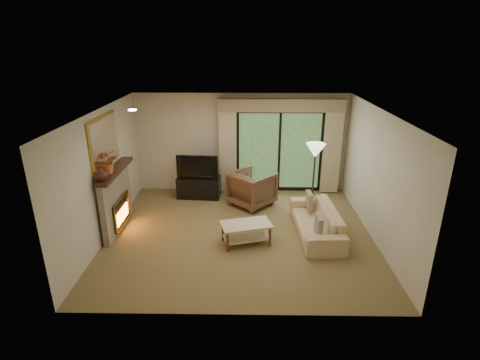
{
  "coord_description": "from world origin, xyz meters",
  "views": [
    {
      "loc": [
        0.12,
        -7.03,
        3.88
      ],
      "look_at": [
        0.0,
        0.3,
        1.1
      ],
      "focal_mm": 28.0,
      "sensor_mm": 36.0,
      "label": 1
    }
  ],
  "objects_px": {
    "media_console": "(199,187)",
    "coffee_table": "(246,233)",
    "sofa": "(316,221)",
    "armchair": "(252,188)"
  },
  "relations": [
    {
      "from": "media_console",
      "to": "coffee_table",
      "type": "distance_m",
      "value": 2.65
    },
    {
      "from": "armchair",
      "to": "sofa",
      "type": "height_order",
      "value": "armchair"
    },
    {
      "from": "sofa",
      "to": "coffee_table",
      "type": "relative_size",
      "value": 2.07
    },
    {
      "from": "coffee_table",
      "to": "armchair",
      "type": "bearing_deg",
      "value": 70.42
    },
    {
      "from": "armchair",
      "to": "sofa",
      "type": "bearing_deg",
      "value": 175.86
    },
    {
      "from": "sofa",
      "to": "coffee_table",
      "type": "bearing_deg",
      "value": -76.55
    },
    {
      "from": "media_console",
      "to": "armchair",
      "type": "xyz_separation_m",
      "value": [
        1.36,
        -0.47,
        0.16
      ]
    },
    {
      "from": "media_console",
      "to": "armchair",
      "type": "bearing_deg",
      "value": -14.92
    },
    {
      "from": "media_console",
      "to": "coffee_table",
      "type": "xyz_separation_m",
      "value": [
        1.22,
        -2.35,
        -0.05
      ]
    },
    {
      "from": "armchair",
      "to": "sofa",
      "type": "distance_m",
      "value": 1.97
    }
  ]
}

